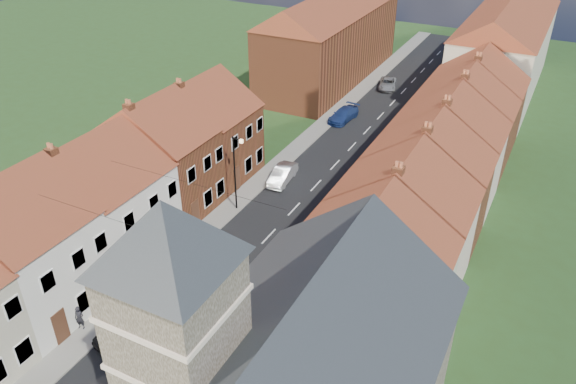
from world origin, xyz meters
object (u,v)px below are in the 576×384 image
(lamppost, at_px, (236,169))
(car_far, at_px, (343,115))
(car_distant, at_px, (388,84))
(car_near, at_px, (128,324))
(pedestrian_left, at_px, (79,318))
(car_mid, at_px, (282,175))
(church, at_px, (295,373))
(pedestrian_right, at_px, (250,330))

(lamppost, xyz_separation_m, car_far, (0.79, 19.19, -2.91))
(car_distant, bearing_deg, lamppost, -108.45)
(lamppost, xyz_separation_m, car_near, (1.35, -13.86, -2.82))
(pedestrian_left, bearing_deg, car_mid, 66.18)
(lamppost, relative_size, car_mid, 1.54)
(car_near, height_order, car_mid, car_near)
(church, bearing_deg, lamppost, 128.30)
(car_mid, height_order, pedestrian_right, pedestrian_right)
(lamppost, distance_m, car_near, 14.21)
(car_distant, bearing_deg, car_near, -105.58)
(lamppost, relative_size, car_distant, 1.50)
(car_mid, relative_size, pedestrian_left, 2.57)
(pedestrian_right, bearing_deg, car_distant, -67.55)
(church, relative_size, lamppost, 2.53)
(lamppost, relative_size, car_far, 1.39)
(lamppost, distance_m, car_far, 19.43)
(lamppost, bearing_deg, church, -51.70)
(lamppost, distance_m, pedestrian_right, 13.98)
(pedestrian_left, bearing_deg, car_far, 69.26)
(church, xyz_separation_m, car_far, (-12.38, 35.87, -5.25))
(car_mid, height_order, car_far, car_mid)
(church, bearing_deg, car_mid, 118.82)
(church, bearing_deg, car_distant, 103.63)
(car_mid, bearing_deg, car_near, -94.23)
(church, relative_size, pedestrian_right, 9.38)
(lamppost, xyz_separation_m, car_mid, (1.04, 5.37, -2.90))
(car_mid, relative_size, pedestrian_right, 2.40)
(church, relative_size, car_mid, 3.91)
(car_distant, bearing_deg, pedestrian_left, -108.92)
(church, height_order, car_far, church)
(lamppost, bearing_deg, car_far, 87.64)
(car_near, distance_m, car_distant, 43.86)
(car_distant, xyz_separation_m, pedestrian_right, (5.91, -41.32, 0.38))
(car_mid, height_order, car_distant, car_mid)
(pedestrian_right, bearing_deg, church, 149.59)
(pedestrian_right, bearing_deg, pedestrian_left, 35.48)
(car_distant, height_order, pedestrian_right, pedestrian_right)
(car_near, relative_size, car_distant, 1.05)
(car_near, relative_size, pedestrian_right, 2.58)
(car_far, relative_size, pedestrian_right, 2.67)
(lamppost, relative_size, car_near, 1.43)
(car_mid, xyz_separation_m, car_distant, (0.81, 24.63, -0.09))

